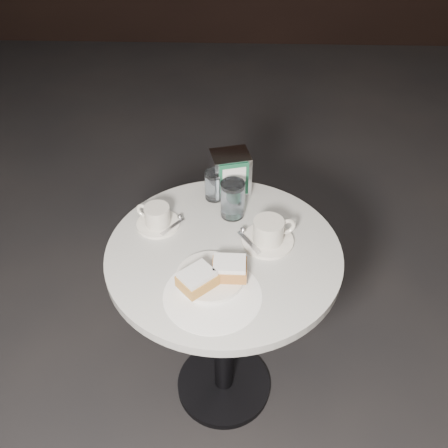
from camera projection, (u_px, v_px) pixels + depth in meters
ground at (224, 386)px, 1.96m from camera, size 7.00×7.00×0.00m
cafe_table at (224, 294)px, 1.60m from camera, size 0.70×0.70×0.74m
sugar_spill at (213, 295)px, 1.34m from camera, size 0.31×0.31×0.00m
beignet_plate at (212, 275)px, 1.36m from camera, size 0.25×0.25×0.06m
coffee_cup_left at (157, 217)px, 1.54m from camera, size 0.18×0.18×0.07m
coffee_cup_right at (269, 233)px, 1.48m from camera, size 0.20×0.20×0.08m
water_glass_left at (214, 185)px, 1.63m from camera, size 0.07×0.07×0.10m
water_glass_right at (233, 200)px, 1.56m from camera, size 0.10×0.10×0.12m
napkin_dispenser at (230, 173)px, 1.64m from camera, size 0.14×0.13×0.14m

